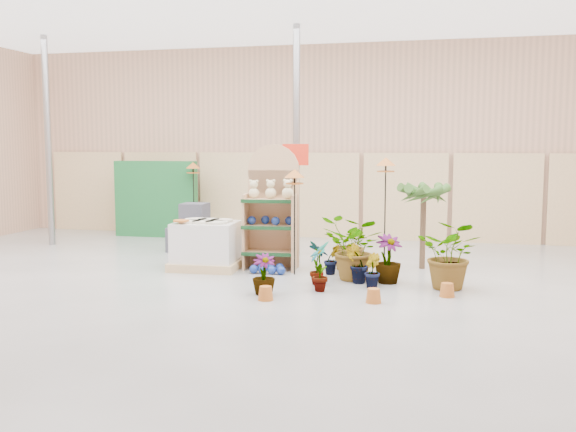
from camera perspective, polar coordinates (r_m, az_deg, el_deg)
name	(u,v)px	position (r m, az deg, el deg)	size (l,w,h in m)	color
room	(261,143)	(10.15, -2.43, 6.51)	(15.20, 12.10, 4.70)	gray
display_shelf	(272,212)	(11.36, -1.41, 0.38)	(0.97, 0.66, 2.20)	tan
teddy_bears	(272,191)	(11.22, -1.44, 2.28)	(0.81, 0.20, 0.34)	beige
gazing_balls_shelf	(270,220)	(11.26, -1.57, -0.40)	(0.81, 0.28, 0.15)	navy
gazing_balls_floor	(269,269)	(11.01, -1.71, -4.70)	(0.63, 0.39, 0.15)	navy
pallet_stack	(206,245)	(11.41, -7.27, -2.59)	(1.22, 1.03, 0.87)	tan
charcoal_planters	(190,231)	(13.28, -8.67, -1.37)	(0.80, 0.50, 1.00)	#31323B
trellis_stock	(156,199)	(15.57, -11.65, 1.49)	(2.00, 0.30, 1.80)	#1A642F
offer_sign	(296,177)	(12.15, 0.68, 3.45)	(0.50, 0.08, 2.20)	gray
bird_table_front	(295,177)	(10.69, 0.59, 3.49)	(0.34, 0.34, 1.78)	black
bird_table_right	(386,166)	(11.12, 8.69, 4.45)	(0.34, 0.34, 1.97)	black
bird_table_back	(193,168)	(14.77, -8.43, 4.25)	(0.34, 0.34, 1.79)	black
palm	(424,192)	(11.48, 11.97, 2.14)	(0.70, 0.70, 1.62)	brown
potted_plant_0	(317,263)	(10.06, 2.63, -4.15)	(0.37, 0.25, 0.71)	#335D21
potted_plant_1	(357,264)	(10.22, 6.13, -4.23)	(0.35, 0.28, 0.63)	#335D21
potted_plant_2	(356,249)	(10.45, 6.10, -2.90)	(0.92, 0.80, 1.03)	#335D21
potted_plant_3	(388,259)	(10.30, 8.89, -3.80)	(0.43, 0.43, 0.77)	#335D21
potted_plant_5	(332,259)	(10.90, 3.94, -3.85)	(0.28, 0.23, 0.52)	#335D21
potted_plant_6	(347,244)	(11.25, 5.24, -2.49)	(0.83, 0.72, 0.92)	#335D21
potted_plant_7	(264,274)	(9.42, -2.17, -5.21)	(0.34, 0.34, 0.60)	#335D21
potted_plant_8	(320,266)	(9.62, 2.83, -4.48)	(0.40, 0.27, 0.76)	#335D21
potted_plant_9	(372,271)	(9.93, 7.45, -4.84)	(0.29, 0.24, 0.54)	#335D21
potted_plant_10	(452,255)	(10.04, 14.33, -3.34)	(0.95, 0.83, 1.06)	#335D21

